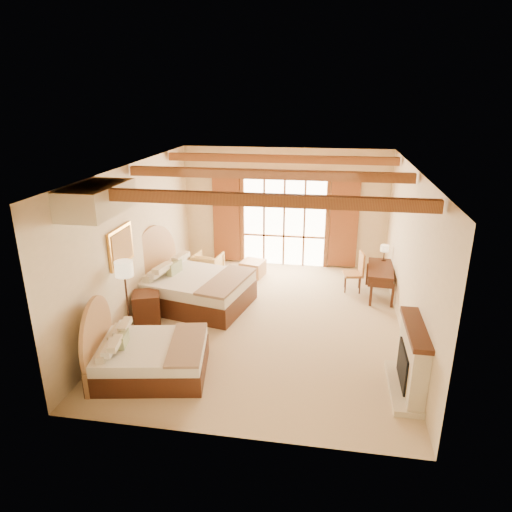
% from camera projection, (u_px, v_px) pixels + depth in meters
% --- Properties ---
extents(floor, '(7.00, 7.00, 0.00)m').
position_uv_depth(floor, '(266.00, 321.00, 9.60)').
color(floor, '#C8B589').
rests_on(floor, ground).
extents(wall_back, '(5.50, 0.00, 5.50)m').
position_uv_depth(wall_back, '(285.00, 208.00, 12.32)').
color(wall_back, beige).
rests_on(wall_back, ground).
extents(wall_left, '(0.00, 7.00, 7.00)m').
position_uv_depth(wall_left, '(136.00, 242.00, 9.49)').
color(wall_left, beige).
rests_on(wall_left, ground).
extents(wall_right, '(0.00, 7.00, 7.00)m').
position_uv_depth(wall_right, '(410.00, 256.00, 8.64)').
color(wall_right, beige).
rests_on(wall_right, ground).
extents(ceiling, '(7.00, 7.00, 0.00)m').
position_uv_depth(ceiling, '(267.00, 168.00, 8.53)').
color(ceiling, '#BB7C37').
rests_on(ceiling, ground).
extents(ceiling_beams, '(5.39, 4.60, 0.18)m').
position_uv_depth(ceiling_beams, '(267.00, 174.00, 8.57)').
color(ceiling_beams, brown).
rests_on(ceiling_beams, ceiling).
extents(french_doors, '(3.95, 0.08, 2.60)m').
position_uv_depth(french_doors, '(284.00, 221.00, 12.38)').
color(french_doors, white).
rests_on(french_doors, ground).
extents(fireplace, '(0.46, 1.40, 1.16)m').
position_uv_depth(fireplace, '(411.00, 363.00, 7.17)').
color(fireplace, beige).
rests_on(fireplace, ground).
extents(painting, '(0.06, 0.95, 0.75)m').
position_uv_depth(painting, '(121.00, 246.00, 8.73)').
color(painting, '#C68B36').
rests_on(painting, wall_left).
extents(canopy_valance, '(0.70, 1.40, 0.45)m').
position_uv_depth(canopy_valance, '(97.00, 199.00, 7.12)').
color(canopy_valance, beige).
rests_on(canopy_valance, ceiling).
extents(bed_near, '(2.07, 1.69, 1.21)m').
position_uv_depth(bed_near, '(143.00, 354.00, 7.69)').
color(bed_near, '#482012').
rests_on(bed_near, floor).
extents(bed_far, '(2.62, 2.16, 1.50)m').
position_uv_depth(bed_far, '(189.00, 286.00, 10.21)').
color(bed_far, '#482012').
rests_on(bed_far, floor).
extents(nightstand, '(0.69, 0.69, 0.64)m').
position_uv_depth(nightstand, '(147.00, 307.00, 9.46)').
color(nightstand, '#482012').
rests_on(nightstand, floor).
extents(floor_lamp, '(0.34, 0.34, 1.59)m').
position_uv_depth(floor_lamp, '(124.00, 274.00, 8.47)').
color(floor_lamp, '#332118').
rests_on(floor_lamp, floor).
extents(armchair, '(0.77, 0.78, 0.64)m').
position_uv_depth(armchair, '(208.00, 265.00, 11.83)').
color(armchair, tan).
rests_on(armchair, floor).
extents(ottoman, '(0.68, 0.68, 0.41)m').
position_uv_depth(ottoman, '(253.00, 269.00, 11.90)').
color(ottoman, '#AE724A').
rests_on(ottoman, floor).
extents(desk, '(0.67, 1.35, 0.71)m').
position_uv_depth(desk, '(380.00, 280.00, 10.69)').
color(desk, '#482012').
rests_on(desk, floor).
extents(desk_chair, '(0.49, 0.49, 0.97)m').
position_uv_depth(desk_chair, '(354.00, 279.00, 10.97)').
color(desk_chair, '#B57F39').
rests_on(desk_chair, floor).
extents(desk_lamp, '(0.19, 0.19, 0.39)m').
position_uv_depth(desk_lamp, '(385.00, 249.00, 10.93)').
color(desk_lamp, '#332118').
rests_on(desk_lamp, desk).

